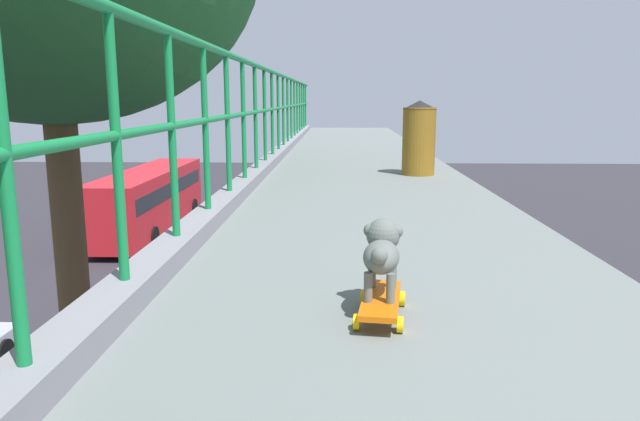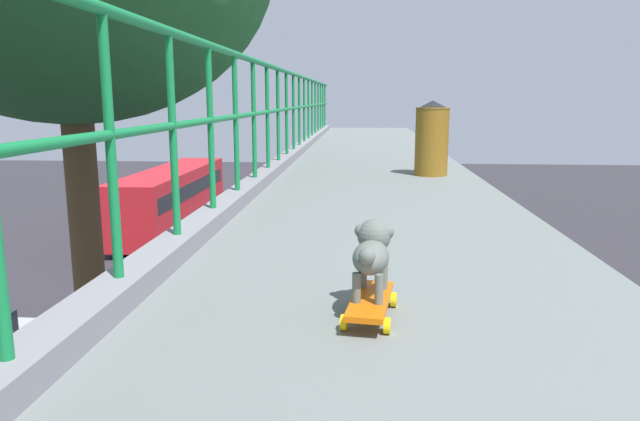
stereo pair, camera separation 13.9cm
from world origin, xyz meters
name	(u,v)px [view 2 (the right image)]	position (x,y,z in m)	size (l,w,h in m)	color
car_green_seventh	(176,304)	(-4.55, 15.63, 0.65)	(1.88, 4.03, 1.37)	#1A723E
city_bus	(172,196)	(-8.66, 28.08, 1.75)	(2.55, 11.71, 3.06)	red
toy_skateboard	(370,302)	(0.87, 1.99, 5.72)	(0.24, 0.49, 0.09)	#E15F0A
small_dog	(372,250)	(0.87, 2.05, 5.92)	(0.19, 0.38, 0.30)	slate
litter_bin	(432,137)	(1.63, 6.67, 6.10)	(0.40, 0.40, 0.87)	brown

